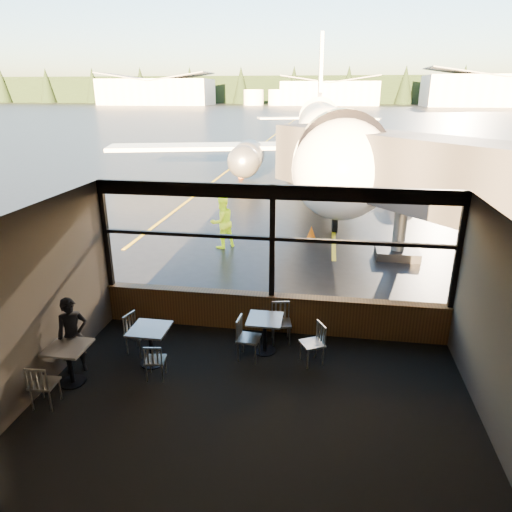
% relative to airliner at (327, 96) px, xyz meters
% --- Properties ---
extents(ground_plane, '(520.00, 520.00, 0.00)m').
position_rel_airliner_xyz_m(ground_plane, '(-0.87, 100.29, -5.12)').
color(ground_plane, black).
rests_on(ground_plane, ground).
extents(carpet_floor, '(8.00, 6.00, 0.01)m').
position_rel_airliner_xyz_m(carpet_floor, '(-0.87, -22.71, -5.11)').
color(carpet_floor, black).
rests_on(carpet_floor, ground).
extents(ceiling, '(8.00, 6.00, 0.04)m').
position_rel_airliner_xyz_m(ceiling, '(-0.87, -22.71, -1.62)').
color(ceiling, '#38332D').
rests_on(ceiling, ground).
extents(wall_left, '(0.04, 6.00, 3.50)m').
position_rel_airliner_xyz_m(wall_left, '(-4.87, -22.71, -3.37)').
color(wall_left, '#4C453D').
rests_on(wall_left, ground).
extents(wall_right, '(0.04, 6.00, 3.50)m').
position_rel_airliner_xyz_m(wall_right, '(3.13, -22.71, -3.37)').
color(wall_right, '#4C453D').
rests_on(wall_right, ground).
extents(wall_back, '(8.00, 0.04, 3.50)m').
position_rel_airliner_xyz_m(wall_back, '(-0.87, -25.71, -3.37)').
color(wall_back, '#4C453D').
rests_on(wall_back, ground).
extents(window_sill, '(8.00, 0.28, 0.90)m').
position_rel_airliner_xyz_m(window_sill, '(-0.87, -19.71, -4.67)').
color(window_sill, brown).
rests_on(window_sill, ground).
extents(window_header, '(8.00, 0.18, 0.30)m').
position_rel_airliner_xyz_m(window_header, '(-0.87, -19.71, -1.77)').
color(window_header, black).
rests_on(window_header, ground).
extents(mullion_left, '(0.12, 0.12, 2.60)m').
position_rel_airliner_xyz_m(mullion_left, '(-4.82, -19.71, -2.92)').
color(mullion_left, black).
rests_on(mullion_left, ground).
extents(mullion_centre, '(0.12, 0.12, 2.60)m').
position_rel_airliner_xyz_m(mullion_centre, '(-0.87, -19.71, -2.92)').
color(mullion_centre, black).
rests_on(mullion_centre, ground).
extents(mullion_right, '(0.12, 0.12, 2.60)m').
position_rel_airliner_xyz_m(mullion_right, '(3.08, -19.71, -2.92)').
color(mullion_right, black).
rests_on(mullion_right, ground).
extents(window_transom, '(8.00, 0.10, 0.08)m').
position_rel_airliner_xyz_m(window_transom, '(-0.87, -19.71, -2.82)').
color(window_transom, black).
rests_on(window_transom, ground).
extents(airliner, '(29.84, 35.09, 10.24)m').
position_rel_airliner_xyz_m(airliner, '(0.00, 0.00, 0.00)').
color(airliner, white).
rests_on(airliner, ground_plane).
extents(jet_bridge, '(8.62, 10.53, 4.60)m').
position_rel_airliner_xyz_m(jet_bridge, '(2.73, -14.21, -2.82)').
color(jet_bridge, '#2A2B2D').
rests_on(jet_bridge, ground_plane).
extents(cafe_table_near, '(0.74, 0.74, 0.81)m').
position_rel_airliner_xyz_m(cafe_table_near, '(-0.90, -20.67, -4.71)').
color(cafe_table_near, '#A39E96').
rests_on(cafe_table_near, carpet_floor).
extents(cafe_table_mid, '(0.76, 0.76, 0.84)m').
position_rel_airliner_xyz_m(cafe_table_mid, '(-3.16, -21.51, -4.70)').
color(cafe_table_mid, '#ACA49E').
rests_on(cafe_table_mid, carpet_floor).
extents(cafe_table_left, '(0.74, 0.74, 0.82)m').
position_rel_airliner_xyz_m(cafe_table_left, '(-4.45, -22.39, -4.71)').
color(cafe_table_left, gray).
rests_on(cafe_table_left, carpet_floor).
extents(chair_near_e, '(0.67, 0.67, 0.90)m').
position_rel_airliner_xyz_m(chair_near_e, '(0.14, -20.96, -4.67)').
color(chair_near_e, '#B8B3A6').
rests_on(chair_near_e, carpet_floor).
extents(chair_near_w, '(0.56, 0.56, 0.96)m').
position_rel_airliner_xyz_m(chair_near_w, '(-1.19, -21.00, -4.64)').
color(chair_near_w, '#B0AB9F').
rests_on(chair_near_w, carpet_floor).
extents(chair_near_n, '(0.59, 0.59, 0.93)m').
position_rel_airliner_xyz_m(chair_near_n, '(-0.59, -20.20, -4.66)').
color(chair_near_n, '#BCB6AA').
rests_on(chair_near_n, carpet_floor).
extents(chair_mid_s, '(0.50, 0.50, 0.80)m').
position_rel_airliner_xyz_m(chair_mid_s, '(-2.89, -21.97, -4.72)').
color(chair_mid_s, '#B9B4A7').
rests_on(chair_mid_s, carpet_floor).
extents(chair_mid_w, '(0.61, 0.61, 0.91)m').
position_rel_airliner_xyz_m(chair_mid_w, '(-3.60, -21.13, -4.66)').
color(chair_mid_w, '#AAA599').
rests_on(chair_mid_w, carpet_floor).
extents(chair_left_s, '(0.52, 0.52, 0.90)m').
position_rel_airliner_xyz_m(chair_left_s, '(-4.55, -23.08, -4.67)').
color(chair_left_s, '#BAB5A8').
rests_on(chair_left_s, carpet_floor).
extents(passenger, '(0.70, 0.66, 1.61)m').
position_rel_airliner_xyz_m(passenger, '(-4.57, -21.98, -4.31)').
color(passenger, black).
rests_on(passenger, carpet_floor).
extents(ground_crew, '(1.16, 1.15, 1.89)m').
position_rel_airliner_xyz_m(ground_crew, '(-3.40, -13.84, -4.17)').
color(ground_crew, '#BFF219').
rests_on(ground_crew, ground_plane).
extents(cone_nose, '(0.33, 0.33, 0.46)m').
position_rel_airliner_xyz_m(cone_nose, '(-0.25, -12.18, -4.89)').
color(cone_nose, '#F75D07').
rests_on(cone_nose, ground_plane).
extents(cone_wing, '(0.37, 0.37, 0.52)m').
position_rel_airliner_xyz_m(cone_wing, '(-5.36, 0.13, -4.86)').
color(cone_wing, '#DC6706').
rests_on(cone_wing, ground_plane).
extents(hangar_left, '(45.00, 18.00, 11.00)m').
position_rel_airliner_xyz_m(hangar_left, '(-70.87, 160.29, 0.38)').
color(hangar_left, silver).
rests_on(hangar_left, ground_plane).
extents(hangar_mid, '(38.00, 15.00, 10.00)m').
position_rel_airliner_xyz_m(hangar_mid, '(-0.87, 165.29, -0.12)').
color(hangar_mid, silver).
rests_on(hangar_mid, ground_plane).
extents(hangar_right, '(50.00, 20.00, 12.00)m').
position_rel_airliner_xyz_m(hangar_right, '(59.13, 158.29, 0.88)').
color(hangar_right, silver).
rests_on(hangar_right, ground_plane).
extents(fuel_tank_a, '(8.00, 8.00, 6.00)m').
position_rel_airliner_xyz_m(fuel_tank_a, '(-30.87, 162.29, -2.12)').
color(fuel_tank_a, silver).
rests_on(fuel_tank_a, ground_plane).
extents(fuel_tank_b, '(8.00, 8.00, 6.00)m').
position_rel_airliner_xyz_m(fuel_tank_b, '(-20.87, 162.29, -2.12)').
color(fuel_tank_b, silver).
rests_on(fuel_tank_b, ground_plane).
extents(fuel_tank_c, '(8.00, 8.00, 6.00)m').
position_rel_airliner_xyz_m(fuel_tank_c, '(-10.87, 162.29, -2.12)').
color(fuel_tank_c, silver).
rests_on(fuel_tank_c, ground_plane).
extents(treeline, '(360.00, 3.00, 12.00)m').
position_rel_airliner_xyz_m(treeline, '(-0.87, 190.29, 0.88)').
color(treeline, black).
rests_on(treeline, ground_plane).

